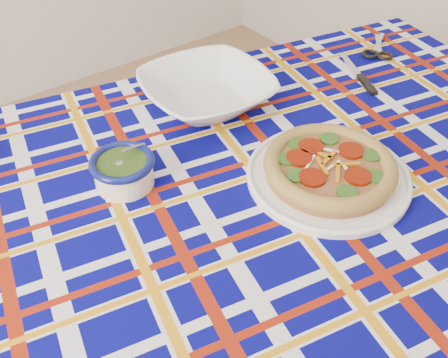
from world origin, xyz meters
TOP-DOWN VIEW (x-y plane):
  - dining_table at (0.30, -0.05)m, footprint 1.93×1.43m
  - tablecloth at (0.30, -0.05)m, footprint 1.97×1.47m
  - main_focaccia_plate at (0.49, -0.12)m, footprint 0.38×0.38m
  - pesto_bowl at (0.15, 0.13)m, footprint 0.17×0.17m
  - serving_bowl at (0.46, 0.27)m, footprint 0.35×0.35m
  - table_knife at (0.90, 0.18)m, footprint 0.13×0.23m
  - kitchen_scissors at (1.06, 0.22)m, footprint 0.22×0.19m

SIDE VIEW (x-z plane):
  - dining_table at x=0.30m, z-range 0.33..1.14m
  - tablecloth at x=0.30m, z-range 0.71..0.82m
  - table_knife at x=0.90m, z-range 0.82..0.83m
  - kitchen_scissors at x=1.06m, z-range 0.82..0.84m
  - main_focaccia_plate at x=0.49m, z-range 0.82..0.89m
  - serving_bowl at x=0.46m, z-range 0.82..0.90m
  - pesto_bowl at x=0.15m, z-range 0.82..0.90m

